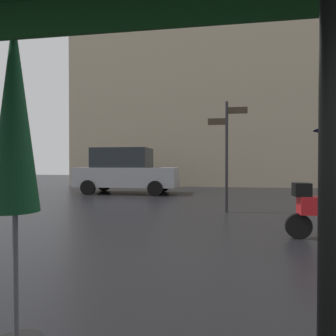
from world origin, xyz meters
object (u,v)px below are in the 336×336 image
(parked_scooter, at_px, (326,209))
(street_signpost, at_px, (227,145))
(folded_patio_umbrella_near, at_px, (14,122))
(parked_car_left, at_px, (126,171))

(parked_scooter, height_order, street_signpost, street_signpost)
(folded_patio_umbrella_near, height_order, street_signpost, street_signpost)
(parked_scooter, distance_m, street_signpost, 3.43)
(parked_scooter, relative_size, parked_car_left, 0.33)
(parked_scooter, bearing_deg, street_signpost, 104.15)
(folded_patio_umbrella_near, xyz_separation_m, street_signpost, (1.78, 6.36, 0.21))
(parked_car_left, distance_m, street_signpost, 6.34)
(folded_patio_umbrella_near, bearing_deg, parked_scooter, 46.86)
(folded_patio_umbrella_near, height_order, parked_scooter, folded_patio_umbrella_near)
(folded_patio_umbrella_near, xyz_separation_m, parked_car_left, (-2.53, 10.93, -0.62))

